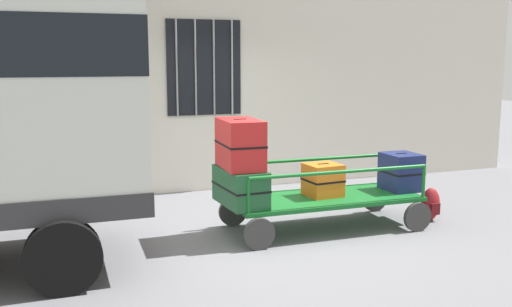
{
  "coord_description": "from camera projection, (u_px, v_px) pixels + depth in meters",
  "views": [
    {
      "loc": [
        -2.24,
        -6.49,
        2.14
      ],
      "look_at": [
        -0.01,
        -0.17,
        1.02
      ],
      "focal_mm": 39.9,
      "sensor_mm": 36.0,
      "label": 1
    }
  ],
  "objects": [
    {
      "name": "ground_plane",
      "position": [
        252.0,
        231.0,
        7.13
      ],
      "size": [
        40.0,
        40.0,
        0.0
      ],
      "primitive_type": "plane",
      "color": "slate"
    },
    {
      "name": "building_wall",
      "position": [
        200.0,
        36.0,
        9.09
      ],
      "size": [
        12.0,
        0.38,
        5.0
      ],
      "color": "silver",
      "rests_on": "ground"
    },
    {
      "name": "luggage_cart",
      "position": [
        324.0,
        202.0,
        7.2
      ],
      "size": [
        2.48,
        1.07,
        0.42
      ],
      "color": "#146023",
      "rests_on": "ground"
    },
    {
      "name": "cart_railing",
      "position": [
        324.0,
        169.0,
        7.13
      ],
      "size": [
        2.37,
        0.94,
        0.42
      ],
      "color": "#146023",
      "rests_on": "luggage_cart"
    },
    {
      "name": "suitcase_left_bottom",
      "position": [
        240.0,
        187.0,
        6.76
      ],
      "size": [
        0.5,
        0.86,
        0.44
      ],
      "color": "#194C28",
      "rests_on": "luggage_cart"
    },
    {
      "name": "suitcase_left_middle",
      "position": [
        240.0,
        144.0,
        6.68
      ],
      "size": [
        0.45,
        0.75,
        0.58
      ],
      "color": "#B21E1E",
      "rests_on": "suitcase_left_bottom"
    },
    {
      "name": "suitcase_midleft_bottom",
      "position": [
        323.0,
        180.0,
        7.19
      ],
      "size": [
        0.46,
        0.45,
        0.42
      ],
      "color": "orange",
      "rests_on": "luggage_cart"
    },
    {
      "name": "suitcase_center_bottom",
      "position": [
        401.0,
        172.0,
        7.51
      ],
      "size": [
        0.44,
        0.5,
        0.49
      ],
      "color": "navy",
      "rests_on": "luggage_cart"
    },
    {
      "name": "backpack",
      "position": [
        431.0,
        204.0,
        7.6
      ],
      "size": [
        0.27,
        0.22,
        0.44
      ],
      "color": "maroon",
      "rests_on": "ground"
    }
  ]
}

